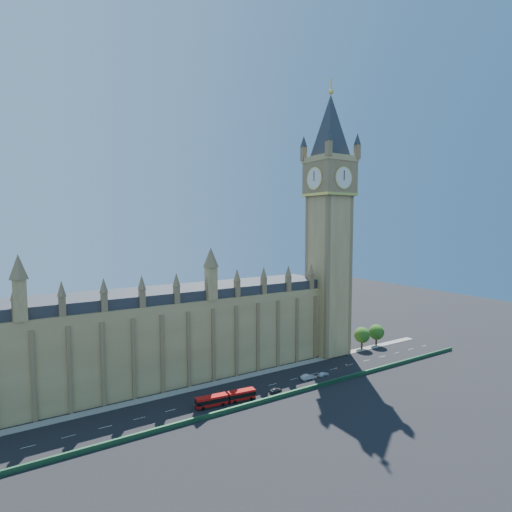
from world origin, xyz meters
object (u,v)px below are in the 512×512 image
car_white (324,374)px  car_grey (276,390)px  red_bus (226,398)px  car_silver (308,377)px

car_white → car_grey: bearing=93.5°
red_bus → car_white: bearing=8.2°
car_grey → car_white: 20.00m
red_bus → car_silver: 29.47m
red_bus → car_white: (35.33, 1.10, -0.91)m
car_silver → red_bus: bearing=98.5°
red_bus → car_grey: size_ratio=4.27×
car_grey → car_silver: 14.21m
red_bus → car_grey: 15.49m
car_silver → car_white: 5.92m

